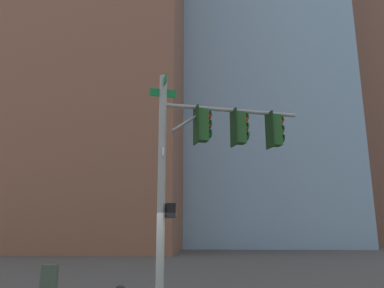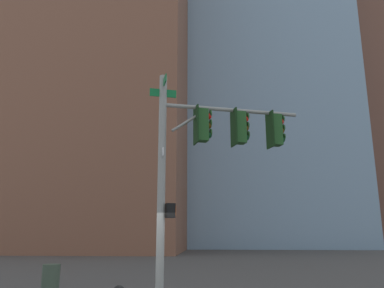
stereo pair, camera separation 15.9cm
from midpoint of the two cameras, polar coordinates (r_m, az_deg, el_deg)
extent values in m
cylinder|color=gray|center=(10.82, -4.24, -6.08)|extent=(0.23, 0.23, 6.62)
cylinder|color=gray|center=(11.89, 6.43, 5.12)|extent=(1.40, 4.21, 0.12)
cylinder|color=gray|center=(11.37, -0.16, 3.52)|extent=(0.39, 1.02, 0.75)
cube|color=#0F6B33|center=(11.61, -3.98, 9.08)|extent=(1.01, 0.34, 0.24)
cube|color=#0F6B33|center=(11.50, -4.01, 7.70)|extent=(0.27, 0.78, 0.24)
cube|color=white|center=(10.97, -4.16, -1.35)|extent=(0.44, 0.16, 0.24)
cube|color=#1E4C1E|center=(11.44, 1.92, 2.84)|extent=(0.42, 0.42, 1.00)
cube|color=black|center=(11.40, 1.00, 2.91)|extent=(0.53, 0.20, 1.16)
sphere|color=red|center=(11.58, 2.89, 4.20)|extent=(0.20, 0.20, 0.20)
cylinder|color=#1E4C1E|center=(11.63, 3.19, 4.60)|extent=(0.23, 0.11, 0.23)
sphere|color=#4C330A|center=(11.50, 2.91, 2.78)|extent=(0.20, 0.20, 0.20)
cylinder|color=#1E4C1E|center=(11.54, 3.21, 3.18)|extent=(0.23, 0.11, 0.23)
sphere|color=#0A3819|center=(11.42, 2.92, 1.33)|extent=(0.20, 0.20, 0.20)
cylinder|color=#1E4C1E|center=(11.46, 3.23, 1.75)|extent=(0.23, 0.11, 0.23)
cube|color=#1E4C1E|center=(11.81, 7.61, 2.44)|extent=(0.42, 0.42, 1.00)
cube|color=black|center=(11.75, 6.74, 2.51)|extent=(0.53, 0.20, 1.16)
sphere|color=red|center=(11.97, 8.48, 3.76)|extent=(0.20, 0.20, 0.20)
cylinder|color=#1E4C1E|center=(12.02, 8.76, 4.15)|extent=(0.23, 0.11, 0.23)
sphere|color=#4C330A|center=(11.89, 8.53, 2.38)|extent=(0.20, 0.20, 0.20)
cylinder|color=#1E4C1E|center=(11.93, 8.81, 2.77)|extent=(0.23, 0.11, 0.23)
sphere|color=#0A3819|center=(11.81, 8.58, 0.98)|extent=(0.20, 0.20, 0.20)
cylinder|color=#1E4C1E|center=(11.85, 8.86, 1.38)|extent=(0.23, 0.11, 0.23)
cube|color=#1E4C1E|center=(12.29, 12.90, 2.05)|extent=(0.42, 0.42, 1.00)
cube|color=black|center=(12.21, 12.10, 2.11)|extent=(0.53, 0.20, 1.16)
sphere|color=red|center=(12.46, 13.68, 3.32)|extent=(0.20, 0.20, 0.20)
cylinder|color=#1E4C1E|center=(12.51, 13.92, 3.69)|extent=(0.23, 0.11, 0.23)
sphere|color=#4C330A|center=(12.38, 13.75, 1.99)|extent=(0.20, 0.20, 0.20)
cylinder|color=#1E4C1E|center=(12.43, 14.00, 2.37)|extent=(0.23, 0.11, 0.23)
sphere|color=#0A3819|center=(12.31, 13.83, 0.64)|extent=(0.20, 0.20, 0.20)
cylinder|color=#1E4C1E|center=(12.36, 14.07, 1.03)|extent=(0.23, 0.11, 0.23)
cube|color=black|center=(10.80, -2.91, -10.05)|extent=(0.42, 0.35, 0.40)
cube|color=#EA5914|center=(10.83, -2.19, -10.06)|extent=(0.25, 0.09, 0.28)
cylinder|color=#384738|center=(13.74, -20.31, -18.69)|extent=(0.56, 0.56, 0.95)
cube|color=brown|center=(49.15, -13.12, 13.54)|extent=(18.98, 20.36, 47.60)
cube|color=#4C3328|center=(60.36, -22.35, 8.70)|extent=(23.32, 16.56, 46.91)
cube|color=#7A99B2|center=(63.55, 8.75, 13.78)|extent=(23.31, 25.93, 61.27)
cube|color=brown|center=(68.95, 18.56, 7.25)|extent=(20.76, 18.73, 50.48)
camera|label=1|loc=(0.08, -89.59, -0.10)|focal=35.21mm
camera|label=2|loc=(0.08, 90.41, 0.10)|focal=35.21mm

